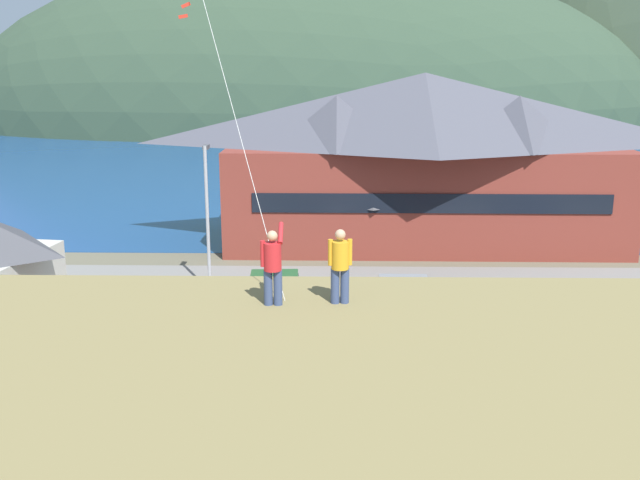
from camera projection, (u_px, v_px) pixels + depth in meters
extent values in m
plane|color=#66604C|center=(304.00, 390.00, 24.59)|extent=(600.00, 600.00, 0.00)
cube|color=gray|center=(309.00, 335.00, 29.42)|extent=(40.00, 20.00, 0.10)
cube|color=navy|center=(325.00, 159.00, 82.77)|extent=(360.00, 84.00, 0.03)
ellipsoid|color=#334733|center=(306.00, 123.00, 131.26)|extent=(126.94, 69.00, 59.19)
cube|color=brown|center=(421.00, 193.00, 44.29)|extent=(23.64, 9.66, 6.11)
cube|color=black|center=(431.00, 204.00, 39.56)|extent=(20.05, 0.19, 1.10)
pyramid|color=#4C4C56|center=(424.00, 109.00, 43.02)|extent=(25.06, 10.62, 4.29)
pyramid|color=#4C4C56|center=(337.00, 121.00, 41.69)|extent=(5.27, 5.27, 3.00)
pyramid|color=#4C4C56|center=(519.00, 122.00, 41.43)|extent=(5.27, 5.27, 3.00)
cube|color=#756B5B|center=(373.00, 224.00, 42.94)|extent=(5.94, 4.55, 3.00)
pyramid|color=#47474C|center=(374.00, 188.00, 42.40)|extent=(6.42, 5.00, 1.47)
cube|color=black|center=(373.00, 240.00, 40.99)|extent=(1.10, 0.13, 2.10)
cube|color=#70604C|center=(282.00, 198.00, 57.27)|extent=(3.20, 13.54, 0.70)
cube|color=silver|center=(244.00, 193.00, 59.15)|extent=(2.36, 6.34, 0.90)
cube|color=white|center=(244.00, 186.00, 59.02)|extent=(2.29, 6.15, 0.16)
cube|color=silver|center=(243.00, 180.00, 58.41)|extent=(1.50, 1.95, 1.10)
cube|color=silver|center=(328.00, 194.00, 58.74)|extent=(2.54, 7.90, 0.90)
cube|color=white|center=(328.00, 187.00, 58.61)|extent=(2.47, 7.66, 0.16)
cube|color=silver|center=(327.00, 181.00, 57.88)|extent=(1.77, 2.37, 1.10)
cube|color=silver|center=(247.00, 190.00, 60.37)|extent=(1.97, 5.89, 0.90)
cube|color=white|center=(247.00, 184.00, 60.24)|extent=(1.91, 5.72, 0.16)
cube|color=silver|center=(246.00, 177.00, 59.66)|extent=(1.34, 1.78, 1.10)
cylinder|color=black|center=(631.00, 333.00, 28.64)|extent=(0.65, 0.25, 0.64)
cylinder|color=black|center=(611.00, 317.00, 30.42)|extent=(0.65, 0.25, 0.64)
cube|color=#9EA3A8|center=(400.00, 303.00, 30.90)|extent=(4.23, 1.88, 0.80)
cube|color=gray|center=(404.00, 287.00, 30.71)|extent=(2.13, 1.64, 0.70)
cube|color=black|center=(404.00, 288.00, 30.72)|extent=(2.17, 1.67, 0.32)
cylinder|color=black|center=(368.00, 305.00, 31.93)|extent=(0.64, 0.23, 0.64)
cylinder|color=black|center=(369.00, 319.00, 30.15)|extent=(0.64, 0.23, 0.64)
cylinder|color=black|center=(429.00, 305.00, 31.83)|extent=(0.64, 0.23, 0.64)
cylinder|color=black|center=(434.00, 320.00, 30.05)|extent=(0.64, 0.23, 0.64)
cube|color=red|center=(503.00, 351.00, 25.77)|extent=(4.32, 2.10, 0.80)
cube|color=#B11A15|center=(500.00, 332.00, 25.61)|extent=(2.21, 1.75, 0.70)
cube|color=black|center=(500.00, 333.00, 25.61)|extent=(2.25, 1.78, 0.32)
cylinder|color=black|center=(546.00, 374.00, 24.87)|extent=(0.65, 0.27, 0.64)
cylinder|color=black|center=(536.00, 353.00, 26.64)|extent=(0.65, 0.27, 0.64)
cylinder|color=black|center=(467.00, 371.00, 25.10)|extent=(0.65, 0.27, 0.64)
cylinder|color=black|center=(462.00, 350.00, 26.88)|extent=(0.65, 0.27, 0.64)
cube|color=red|center=(279.00, 375.00, 23.81)|extent=(4.20, 1.81, 0.80)
cube|color=#B11A15|center=(283.00, 354.00, 23.62)|extent=(2.10, 1.60, 0.70)
cube|color=black|center=(283.00, 355.00, 23.63)|extent=(2.14, 1.64, 0.32)
cylinder|color=black|center=(242.00, 374.00, 24.82)|extent=(0.64, 0.22, 0.64)
cylinder|color=black|center=(235.00, 398.00, 23.04)|extent=(0.64, 0.22, 0.64)
cylinder|color=black|center=(320.00, 375.00, 24.77)|extent=(0.64, 0.22, 0.64)
cylinder|color=black|center=(319.00, 399.00, 22.99)|extent=(0.64, 0.22, 0.64)
cube|color=#236633|center=(271.00, 298.00, 31.62)|extent=(4.29, 2.01, 0.80)
cube|color=#1E562B|center=(274.00, 282.00, 31.44)|extent=(2.18, 1.71, 0.70)
cube|color=black|center=(274.00, 282.00, 31.45)|extent=(2.22, 1.74, 0.32)
cylinder|color=black|center=(242.00, 300.00, 32.57)|extent=(0.65, 0.25, 0.64)
cylinder|color=black|center=(239.00, 314.00, 30.79)|extent=(0.65, 0.25, 0.64)
cylinder|color=black|center=(302.00, 299.00, 32.65)|extent=(0.65, 0.25, 0.64)
cylinder|color=black|center=(302.00, 313.00, 30.87)|extent=(0.65, 0.25, 0.64)
cylinder|color=#ADADB2|center=(208.00, 220.00, 33.97)|extent=(0.16, 0.16, 7.12)
cube|color=#4C4C51|center=(206.00, 147.00, 33.47)|extent=(0.24, 0.70, 0.20)
cylinder|color=#384770|center=(268.00, 288.00, 16.15)|extent=(0.20, 0.20, 0.82)
cylinder|color=#384770|center=(278.00, 288.00, 16.15)|extent=(0.20, 0.20, 0.82)
cylinder|color=red|center=(273.00, 257.00, 15.97)|extent=(0.40, 0.40, 0.64)
sphere|color=tan|center=(272.00, 236.00, 15.85)|extent=(0.24, 0.24, 0.24)
cylinder|color=red|center=(281.00, 233.00, 16.02)|extent=(0.12, 0.56, 0.43)
cylinder|color=red|center=(263.00, 254.00, 15.95)|extent=(0.11, 0.11, 0.60)
cylinder|color=#384770|center=(335.00, 286.00, 16.26)|extent=(0.20, 0.20, 0.82)
cylinder|color=#384770|center=(345.00, 286.00, 16.28)|extent=(0.20, 0.20, 0.82)
cylinder|color=gold|center=(340.00, 255.00, 16.09)|extent=(0.40, 0.40, 0.64)
sphere|color=tan|center=(340.00, 235.00, 15.98)|extent=(0.24, 0.24, 0.24)
cylinder|color=gold|center=(330.00, 252.00, 16.06)|extent=(0.11, 0.11, 0.60)
cylinder|color=gold|center=(350.00, 252.00, 16.09)|extent=(0.11, 0.11, 0.60)
cube|color=red|center=(186.00, 5.00, 21.22)|extent=(0.30, 0.02, 0.20)
cube|color=red|center=(183.00, 16.00, 21.30)|extent=(0.29, 0.02, 0.15)
cylinder|color=silver|center=(230.00, 97.00, 18.64)|extent=(3.26, 6.65, 8.98)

